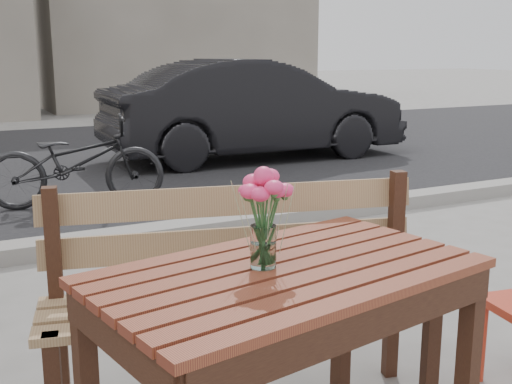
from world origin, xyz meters
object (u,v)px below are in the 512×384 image
main_table (287,304)px  bicycle (76,162)px  main_vase (263,206)px  parked_car (254,109)px

main_table → bicycle: bearing=77.2°
main_vase → parked_car: parked_car is taller
main_vase → main_table: bearing=-27.1°
parked_car → bicycle: size_ratio=2.50×
parked_car → bicycle: 3.26m
main_table → main_vase: bearing=143.0°
parked_car → bicycle: parked_car is taller
main_table → parked_car: 6.73m
main_table → bicycle: size_ratio=0.82×
main_vase → bicycle: (0.29, 4.27, -0.53)m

